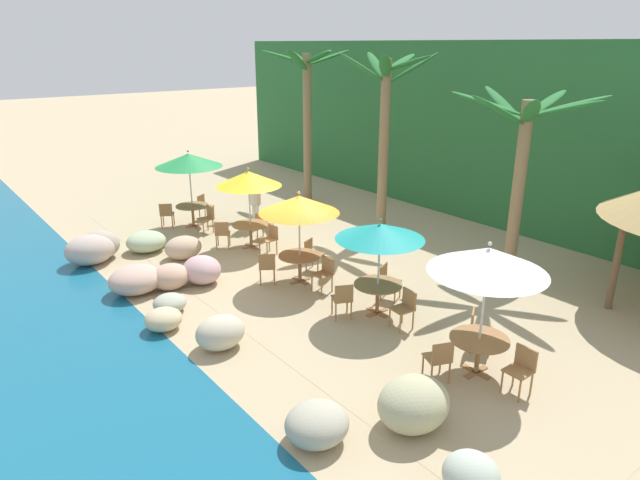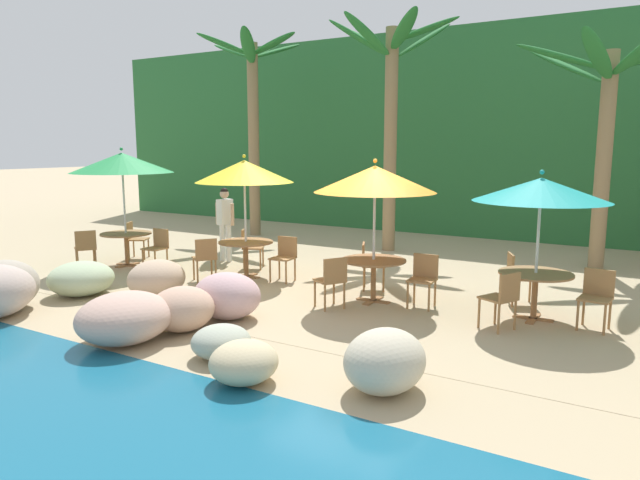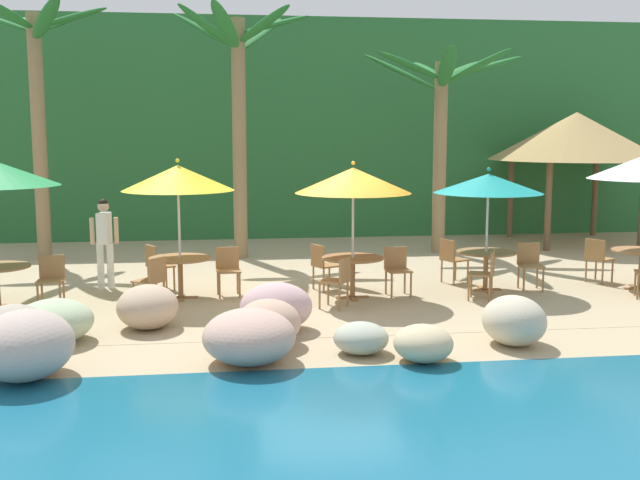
{
  "view_description": "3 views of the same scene",
  "coord_description": "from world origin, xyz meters",
  "px_view_note": "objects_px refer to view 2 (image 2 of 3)",
  "views": [
    {
      "loc": [
        11.26,
        -7.88,
        5.89
      ],
      "look_at": [
        0.73,
        0.39,
        1.14
      ],
      "focal_mm": 31.18,
      "sensor_mm": 36.0,
      "label": 1
    },
    {
      "loc": [
        4.6,
        -8.77,
        2.64
      ],
      "look_at": [
        -0.78,
        0.22,
        0.94
      ],
      "focal_mm": 32.51,
      "sensor_mm": 36.0,
      "label": 2
    },
    {
      "loc": [
        -1.9,
        -13.25,
        2.96
      ],
      "look_at": [
        -0.15,
        -0.1,
        1.07
      ],
      "focal_mm": 43.17,
      "sensor_mm": 36.0,
      "label": 3
    }
  ],
  "objects_px": {
    "chair_green_seaward": "(158,246)",
    "dining_table_teal": "(535,281)",
    "chair_orange_seaward": "(424,276)",
    "palm_tree_third": "(609,105)",
    "umbrella_teal": "(541,190)",
    "palm_tree_nearest": "(253,101)",
    "chair_teal_inland": "(517,275)",
    "dining_table_orange": "(374,267)",
    "chair_yellow_inland": "(249,245)",
    "chair_orange_left": "(332,279)",
    "chair_green_left": "(86,247)",
    "dining_table_yellow": "(246,247)",
    "umbrella_yellow": "(244,171)",
    "umbrella_orange": "(375,179)",
    "chair_yellow_seaward": "(285,255)",
    "waiter_in_white": "(225,219)",
    "palm_tree_second": "(391,93)",
    "dining_table_green": "(126,239)",
    "chair_orange_inland": "(369,262)",
    "umbrella_green": "(122,163)",
    "chair_teal_left": "(503,296)",
    "chair_yellow_left": "(205,256)",
    "chair_green_inland": "(134,237)"
  },
  "relations": [
    {
      "from": "chair_green_seaward",
      "to": "chair_orange_left",
      "type": "distance_m",
      "value": 4.85
    },
    {
      "from": "chair_orange_left",
      "to": "waiter_in_white",
      "type": "distance_m",
      "value": 4.68
    },
    {
      "from": "umbrella_green",
      "to": "waiter_in_white",
      "type": "distance_m",
      "value": 2.53
    },
    {
      "from": "dining_table_green",
      "to": "palm_tree_third",
      "type": "height_order",
      "value": "palm_tree_third"
    },
    {
      "from": "chair_yellow_inland",
      "to": "umbrella_teal",
      "type": "xyz_separation_m",
      "value": [
        6.07,
        -0.76,
        1.48
      ]
    },
    {
      "from": "chair_green_inland",
      "to": "palm_tree_second",
      "type": "bearing_deg",
      "value": 41.16
    },
    {
      "from": "chair_green_left",
      "to": "umbrella_yellow",
      "type": "height_order",
      "value": "umbrella_yellow"
    },
    {
      "from": "chair_green_inland",
      "to": "chair_teal_left",
      "type": "xyz_separation_m",
      "value": [
        8.81,
        -1.07,
        0.0
      ]
    },
    {
      "from": "chair_yellow_inland",
      "to": "chair_orange_left",
      "type": "distance_m",
      "value": 3.64
    },
    {
      "from": "dining_table_orange",
      "to": "chair_orange_left",
      "type": "relative_size",
      "value": 1.26
    },
    {
      "from": "umbrella_teal",
      "to": "palm_tree_nearest",
      "type": "bearing_deg",
      "value": 152.08
    },
    {
      "from": "chair_orange_inland",
      "to": "chair_teal_inland",
      "type": "xyz_separation_m",
      "value": [
        2.58,
        0.33,
        0.0
      ]
    },
    {
      "from": "chair_yellow_left",
      "to": "chair_teal_inland",
      "type": "bearing_deg",
      "value": 14.4
    },
    {
      "from": "umbrella_yellow",
      "to": "chair_teal_inland",
      "type": "distance_m",
      "value": 5.46
    },
    {
      "from": "chair_teal_inland",
      "to": "chair_orange_inland",
      "type": "bearing_deg",
      "value": -172.75
    },
    {
      "from": "palm_tree_third",
      "to": "umbrella_yellow",
      "type": "bearing_deg",
      "value": -143.37
    },
    {
      "from": "chair_green_inland",
      "to": "umbrella_orange",
      "type": "xyz_separation_m",
      "value": [
        6.52,
        -0.59,
        1.58
      ]
    },
    {
      "from": "chair_green_left",
      "to": "palm_tree_third",
      "type": "bearing_deg",
      "value": 31.34
    },
    {
      "from": "chair_orange_seaward",
      "to": "chair_orange_left",
      "type": "distance_m",
      "value": 1.52
    },
    {
      "from": "chair_orange_left",
      "to": "waiter_in_white",
      "type": "relative_size",
      "value": 0.51
    },
    {
      "from": "chair_orange_left",
      "to": "umbrella_yellow",
      "type": "bearing_deg",
      "value": 156.78
    },
    {
      "from": "dining_table_green",
      "to": "chair_teal_inland",
      "type": "distance_m",
      "value": 8.23
    },
    {
      "from": "dining_table_yellow",
      "to": "chair_orange_seaward",
      "type": "xyz_separation_m",
      "value": [
        3.87,
        -0.22,
        -0.1
      ]
    },
    {
      "from": "umbrella_yellow",
      "to": "umbrella_teal",
      "type": "xyz_separation_m",
      "value": [
        5.6,
        -0.05,
        -0.15
      ]
    },
    {
      "from": "chair_green_left",
      "to": "umbrella_teal",
      "type": "bearing_deg",
      "value": 7.54
    },
    {
      "from": "chair_orange_inland",
      "to": "umbrella_teal",
      "type": "xyz_separation_m",
      "value": [
        3.01,
        -0.41,
        1.48
      ]
    },
    {
      "from": "chair_yellow_left",
      "to": "palm_tree_second",
      "type": "height_order",
      "value": "palm_tree_second"
    },
    {
      "from": "dining_table_yellow",
      "to": "dining_table_teal",
      "type": "xyz_separation_m",
      "value": [
        5.6,
        -0.05,
        0.0
      ]
    },
    {
      "from": "dining_table_orange",
      "to": "chair_yellow_inland",
      "type": "bearing_deg",
      "value": 162.8
    },
    {
      "from": "dining_table_green",
      "to": "chair_yellow_inland",
      "type": "distance_m",
      "value": 2.77
    },
    {
      "from": "chair_orange_left",
      "to": "dining_table_teal",
      "type": "bearing_deg",
      "value": 20.37
    },
    {
      "from": "chair_green_left",
      "to": "dining_table_yellow",
      "type": "bearing_deg",
      "value": 20.17
    },
    {
      "from": "palm_tree_third",
      "to": "waiter_in_white",
      "type": "height_order",
      "value": "palm_tree_third"
    },
    {
      "from": "chair_green_seaward",
      "to": "chair_yellow_left",
      "type": "distance_m",
      "value": 1.76
    },
    {
      "from": "palm_tree_nearest",
      "to": "umbrella_teal",
      "type": "bearing_deg",
      "value": -27.92
    },
    {
      "from": "dining_table_green",
      "to": "chair_green_seaward",
      "type": "height_order",
      "value": "chair_green_seaward"
    },
    {
      "from": "chair_teal_inland",
      "to": "dining_table_orange",
      "type": "bearing_deg",
      "value": -153.61
    },
    {
      "from": "chair_yellow_seaward",
      "to": "palm_tree_second",
      "type": "bearing_deg",
      "value": 85.07
    },
    {
      "from": "umbrella_green",
      "to": "dining_table_teal",
      "type": "xyz_separation_m",
      "value": [
        8.58,
        0.42,
        -1.66
      ]
    },
    {
      "from": "chair_yellow_seaward",
      "to": "chair_orange_left",
      "type": "height_order",
      "value": "same"
    },
    {
      "from": "dining_table_green",
      "to": "chair_green_seaward",
      "type": "relative_size",
      "value": 1.26
    },
    {
      "from": "chair_yellow_inland",
      "to": "chair_orange_inland",
      "type": "relative_size",
      "value": 1.0
    },
    {
      "from": "chair_green_seaward",
      "to": "dining_table_teal",
      "type": "xyz_separation_m",
      "value": [
        7.73,
        0.3,
        0.1
      ]
    },
    {
      "from": "chair_teal_left",
      "to": "chair_yellow_left",
      "type": "bearing_deg",
      "value": 178.91
    },
    {
      "from": "dining_table_green",
      "to": "waiter_in_white",
      "type": "distance_m",
      "value": 2.21
    },
    {
      "from": "dining_table_orange",
      "to": "palm_tree_third",
      "type": "distance_m",
      "value": 6.38
    },
    {
      "from": "umbrella_orange",
      "to": "palm_tree_second",
      "type": "height_order",
      "value": "palm_tree_second"
    },
    {
      "from": "chair_orange_seaward",
      "to": "palm_tree_third",
      "type": "distance_m",
      "value": 5.96
    },
    {
      "from": "umbrella_yellow",
      "to": "umbrella_orange",
      "type": "bearing_deg",
      "value": -6.97
    },
    {
      "from": "chair_orange_left",
      "to": "chair_teal_inland",
      "type": "xyz_separation_m",
      "value": [
        2.51,
        1.83,
        0.0
      ]
    }
  ]
}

